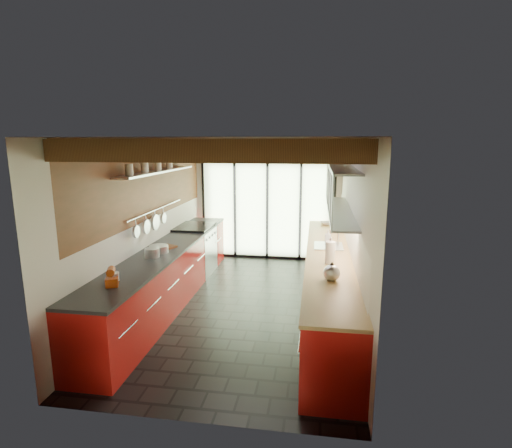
% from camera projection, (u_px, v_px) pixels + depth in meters
% --- Properties ---
extents(ground, '(5.50, 5.50, 0.00)m').
position_uv_depth(ground, '(246.00, 305.00, 6.37)').
color(ground, black).
rests_on(ground, ground).
extents(room_shell, '(5.50, 5.50, 5.50)m').
position_uv_depth(room_shell, '(245.00, 203.00, 6.04)').
color(room_shell, silver).
rests_on(room_shell, ground).
extents(ceiling_beams, '(3.14, 5.06, 4.90)m').
position_uv_depth(ceiling_beams, '(249.00, 148.00, 6.24)').
color(ceiling_beams, '#593316').
rests_on(ceiling_beams, ground).
extents(glass_door, '(2.95, 0.10, 2.90)m').
position_uv_depth(glass_door, '(267.00, 184.00, 8.65)').
color(glass_door, '#C6EAAD').
rests_on(glass_door, ground).
extents(left_counter, '(0.68, 5.00, 0.92)m').
position_uv_depth(left_counter, '(169.00, 274.00, 6.47)').
color(left_counter, '#AE1411').
rests_on(left_counter, ground).
extents(range_stove, '(0.66, 0.90, 0.97)m').
position_uv_depth(range_stove, '(195.00, 250.00, 7.87)').
color(range_stove, silver).
rests_on(range_stove, ground).
extents(right_counter, '(0.68, 5.00, 0.92)m').
position_uv_depth(right_counter, '(328.00, 282.00, 6.09)').
color(right_counter, '#AE1411').
rests_on(right_counter, ground).
extents(sink_assembly, '(0.45, 0.52, 0.43)m').
position_uv_depth(sink_assembly, '(329.00, 244.00, 6.38)').
color(sink_assembly, silver).
rests_on(sink_assembly, right_counter).
extents(upper_cabinets_right, '(0.34, 3.00, 3.00)m').
position_uv_depth(upper_cabinets_right, '(341.00, 189.00, 6.08)').
color(upper_cabinets_right, silver).
rests_on(upper_cabinets_right, ground).
extents(left_wall_fixtures, '(0.28, 2.60, 0.96)m').
position_uv_depth(left_wall_fixtures, '(156.00, 185.00, 6.35)').
color(left_wall_fixtures, silver).
rests_on(left_wall_fixtures, ground).
extents(stand_mixer, '(0.22, 0.27, 0.22)m').
position_uv_depth(stand_mixer, '(112.00, 278.00, 4.66)').
color(stand_mixer, '#B33C0E').
rests_on(stand_mixer, left_counter).
extents(pot_large, '(0.23, 0.23, 0.13)m').
position_uv_depth(pot_large, '(152.00, 253.00, 5.77)').
color(pot_large, silver).
rests_on(pot_large, left_counter).
extents(pot_small, '(0.37, 0.37, 0.11)m').
position_uv_depth(pot_small, '(159.00, 249.00, 6.02)').
color(pot_small, silver).
rests_on(pot_small, left_counter).
extents(cutting_board, '(0.35, 0.40, 0.03)m').
position_uv_depth(cutting_board, '(165.00, 248.00, 6.26)').
color(cutting_board, brown).
rests_on(cutting_board, left_counter).
extents(kettle, '(0.26, 0.28, 0.24)m').
position_uv_depth(kettle, '(332.00, 272.00, 4.80)').
color(kettle, silver).
rests_on(kettle, right_counter).
extents(paper_towel, '(0.14, 0.14, 0.36)m').
position_uv_depth(paper_towel, '(330.00, 253.00, 5.46)').
color(paper_towel, white).
rests_on(paper_towel, right_counter).
extents(soap_bottle, '(0.10, 0.10, 0.21)m').
position_uv_depth(soap_bottle, '(328.00, 236.00, 6.63)').
color(soap_bottle, silver).
rests_on(soap_bottle, right_counter).
extents(bowl, '(0.29, 0.29, 0.06)m').
position_uv_depth(bowl, '(326.00, 223.00, 8.06)').
color(bowl, silver).
rests_on(bowl, right_counter).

